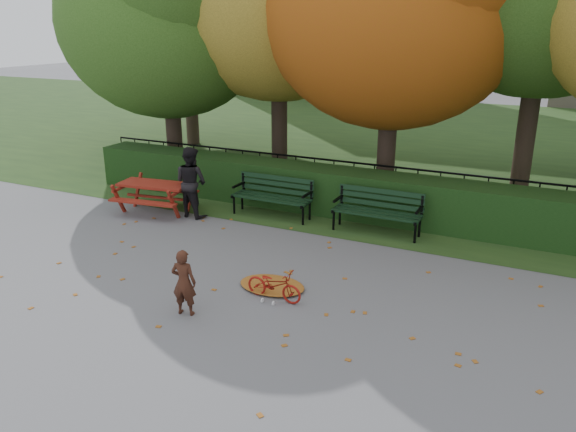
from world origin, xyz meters
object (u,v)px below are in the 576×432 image
at_px(child, 184,282).
at_px(bicycle, 274,285).
at_px(bench_left, 273,193).
at_px(adult, 191,182).
at_px(bench_right, 378,208).
at_px(tree_a, 170,5).
at_px(picnic_table, 154,190).

height_order(child, bicycle, child).
relative_size(bench_left, adult, 1.15).
bearing_deg(bench_left, adult, -153.57).
xyz_separation_m(bench_right, child, (-1.52, -4.55, -0.01)).
distance_m(tree_a, child, 8.95).
bearing_deg(tree_a, bicycle, -43.50).
xyz_separation_m(bench_left, adult, (-1.61, -0.80, 0.26)).
distance_m(bench_right, bicycle, 3.62).
bearing_deg(adult, bench_left, -145.71).
relative_size(tree_a, child, 7.35).
distance_m(bench_left, child, 4.64).
distance_m(bench_left, picnic_table, 2.70).
bearing_deg(bicycle, bench_right, -5.77).
relative_size(bench_left, bench_right, 1.00).
height_order(tree_a, picnic_table, tree_a).
distance_m(adult, bicycle, 4.47).
bearing_deg(child, picnic_table, -58.60).
height_order(tree_a, bench_left, tree_a).
xyz_separation_m(picnic_table, bicycle, (4.38, -2.63, -0.28)).
xyz_separation_m(tree_a, bench_left, (3.89, -1.88, -4.00)).
bearing_deg(child, adult, -68.34).
bearing_deg(picnic_table, bench_right, 2.60).
distance_m(bench_right, child, 4.80).
bearing_deg(adult, picnic_table, 16.77).
bearing_deg(adult, child, 131.47).
height_order(tree_a, child, tree_a).
height_order(adult, bicycle, adult).
bearing_deg(bench_left, picnic_table, -159.50).
distance_m(child, adult, 4.51).
bearing_deg(tree_a, bench_left, -25.76).
bearing_deg(bench_left, bench_right, 0.00).
height_order(bench_left, child, child).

